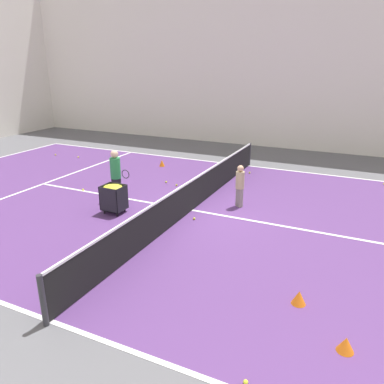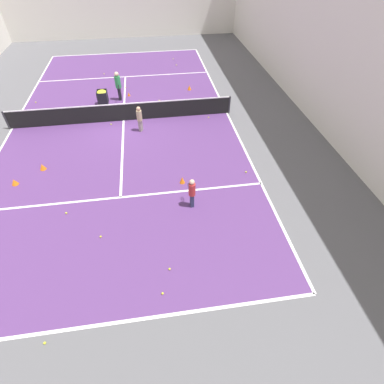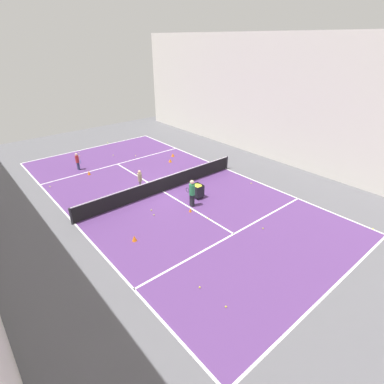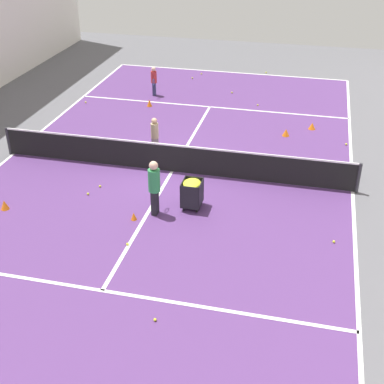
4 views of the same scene
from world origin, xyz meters
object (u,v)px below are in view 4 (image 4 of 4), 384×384
object	(u,v)px
tennis_net	(172,158)
coach_at_net	(154,184)
player_near_baseline	(154,79)
child_midcourt	(155,134)
training_cone_1	(5,205)
ball_cart	(192,189)
training_cone_0	(134,216)

from	to	relation	value
tennis_net	coach_at_net	bearing A→B (deg)	94.87
player_near_baseline	child_midcourt	distance (m)	5.87
player_near_baseline	training_cone_1	distance (m)	10.15
tennis_net	ball_cart	size ratio (longest dim) A/B	13.53
tennis_net	ball_cart	bearing A→B (deg)	119.88
player_near_baseline	coach_at_net	distance (m)	9.72
child_midcourt	training_cone_1	distance (m)	5.43
child_midcourt	training_cone_1	bearing A→B (deg)	-1.64
coach_at_net	ball_cart	xyz separation A→B (m)	(-0.91, -0.56, -0.33)
training_cone_0	coach_at_net	bearing A→B (deg)	-137.73
training_cone_0	player_near_baseline	bearing A→B (deg)	-76.29
tennis_net	training_cone_1	world-z (taller)	tennis_net
player_near_baseline	training_cone_1	size ratio (longest dim) A/B	4.47
tennis_net	coach_at_net	distance (m)	2.57
player_near_baseline	ball_cart	distance (m)	9.51
ball_cart	child_midcourt	bearing A→B (deg)	-57.04
coach_at_net	tennis_net	bearing A→B (deg)	7.02
ball_cart	training_cone_0	bearing A→B (deg)	35.63
tennis_net	child_midcourt	bearing A→B (deg)	-52.29
training_cone_1	training_cone_0	bearing A→B (deg)	-175.04
coach_at_net	training_cone_1	distance (m)	4.32
coach_at_net	training_cone_1	xyz separation A→B (m)	(4.18, 0.76, -0.78)
ball_cart	player_near_baseline	bearing A→B (deg)	-66.67
ball_cart	training_cone_1	distance (m)	5.28
child_midcourt	ball_cart	bearing A→B (deg)	66.01
player_near_baseline	ball_cart	size ratio (longest dim) A/B	1.48
coach_at_net	training_cone_0	xyz separation A→B (m)	(0.48, 0.44, -0.82)
tennis_net	player_near_baseline	size ratio (longest dim) A/B	9.16
player_near_baseline	training_cone_0	world-z (taller)	player_near_baseline
player_near_baseline	training_cone_0	xyz separation A→B (m)	(-2.37, 9.73, -0.60)
training_cone_0	training_cone_1	world-z (taller)	training_cone_1
child_midcourt	training_cone_1	size ratio (longest dim) A/B	4.62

